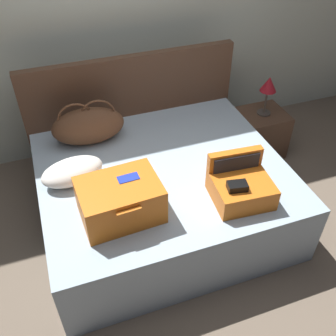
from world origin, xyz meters
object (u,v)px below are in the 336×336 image
hard_case_medium (241,186)px  nightstand (260,133)px  bed (163,194)px  hard_case_large (120,199)px  table_lamp (268,87)px  pillow_near_headboard (72,172)px  duffel_bag (88,126)px

hard_case_medium → nightstand: (0.80, 1.01, -0.41)m
hard_case_medium → nightstand: hard_case_medium is taller
bed → hard_case_large: size_ratio=3.45×
hard_case_medium → table_lamp: bearing=56.2°
hard_case_large → table_lamp: table_lamp is taller
pillow_near_headboard → table_lamp: bearing=13.4°
bed → table_lamp: size_ratio=4.87×
pillow_near_headboard → nightstand: bearing=13.4°
hard_case_large → duffel_bag: duffel_bag is taller
hard_case_medium → duffel_bag: bearing=134.9°
nightstand → table_lamp: 0.51m
duffel_bag → bed: bearing=-49.8°
nightstand → table_lamp: bearing=0.0°
nightstand → hard_case_large: bearing=-151.0°
table_lamp → hard_case_large: bearing=-151.0°
bed → nightstand: bed is taller
bed → nightstand: bearing=24.3°
hard_case_medium → nightstand: bearing=56.2°
hard_case_large → duffel_bag: 0.88m
hard_case_medium → duffel_bag: duffel_bag is taller
pillow_near_headboard → nightstand: size_ratio=1.00×
hard_case_medium → pillow_near_headboard: size_ratio=0.92×
bed → pillow_near_headboard: bearing=171.4°
hard_case_large → duffel_bag: bearing=89.4°
nightstand → table_lamp: (0.00, 0.00, 0.51)m
bed → nightstand: (1.20, 0.54, -0.04)m
hard_case_medium → duffel_bag: size_ratio=0.70×
hard_case_medium → duffel_bag: (-0.85, 1.00, 0.05)m
duffel_bag → nightstand: bearing=0.4°
hard_case_large → hard_case_medium: 0.82m
pillow_near_headboard → table_lamp: 1.90m
bed → pillow_near_headboard: 0.74m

